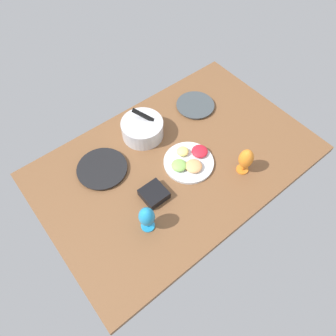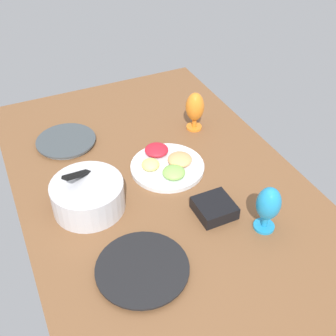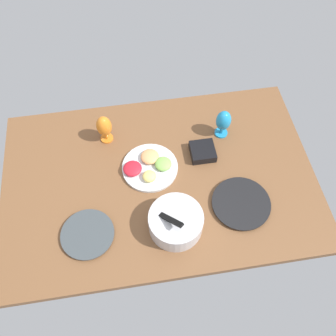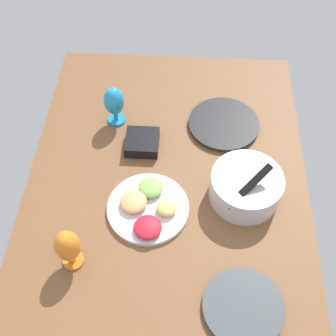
{
  "view_description": "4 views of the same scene",
  "coord_description": "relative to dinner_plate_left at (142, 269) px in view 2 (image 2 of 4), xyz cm",
  "views": [
    {
      "loc": [
        -70.71,
        -79.78,
        149.88
      ],
      "look_at": [
        -10.49,
        -4.9,
        7.25
      ],
      "focal_mm": 33.62,
      "sensor_mm": 36.0,
      "label": 1
    },
    {
      "loc": [
        -113.14,
        47.89,
        106.99
      ],
      "look_at": [
        -3.68,
        -2.7,
        7.25
      ],
      "focal_mm": 45.41,
      "sensor_mm": 36.0,
      "label": 2
    },
    {
      "loc": [
        9.76,
        91.9,
        159.98
      ],
      "look_at": [
        -4.66,
        -0.42,
        7.25
      ],
      "focal_mm": 38.41,
      "sensor_mm": 36.0,
      "label": 3
    },
    {
      "loc": [
        82.16,
        5.53,
        131.66
      ],
      "look_at": [
        -9.33,
        0.33,
        7.25
      ],
      "focal_mm": 46.04,
      "sensor_mm": 36.0,
      "label": 4
    }
  ],
  "objects": [
    {
      "name": "ground_plane",
      "position": [
        37.45,
        -21.5,
        -3.05
      ],
      "size": [
        160.0,
        104.0,
        4.0
      ],
      "primitive_type": "cube",
      "color": "brown"
    },
    {
      "name": "dinner_plate_left",
      "position": [
        0.0,
        0.0,
        0.0
      ],
      "size": [
        28.84,
        28.84,
        2.01
      ],
      "color": "#4C4C51",
      "rests_on": "ground_plane"
    },
    {
      "name": "dinner_plate_right",
      "position": [
        74.88,
        4.43,
        -0.03
      ],
      "size": [
        25.07,
        25.07,
        1.96
      ],
      "color": "silver",
      "rests_on": "ground_plane"
    },
    {
      "name": "mixing_bowl",
      "position": [
        33.63,
        6.54,
        4.89
      ],
      "size": [
        25.34,
        25.34,
        17.6
      ],
      "color": "silver",
      "rests_on": "ground_plane"
    },
    {
      "name": "fruit_platter",
      "position": [
        41.71,
        -27.51,
        0.92
      ],
      "size": [
        29.03,
        29.03,
        5.44
      ],
      "color": "silver",
      "rests_on": "ground_plane"
    },
    {
      "name": "hurricane_glass_orange",
      "position": [
        62.34,
        -50.2,
        9.34
      ],
      "size": [
        8.13,
        8.13,
        17.58
      ],
      "color": "orange",
      "rests_on": "ground_plane"
    },
    {
      "name": "hurricane_glass_blue",
      "position": [
        -0.42,
        -44.08,
        9.38
      ],
      "size": [
        8.13,
        8.13,
        17.46
      ],
      "color": "#208CC5",
      "rests_on": "ground_plane"
    },
    {
      "name": "square_bowl_black",
      "position": [
        12.63,
        -32.16,
        1.58
      ],
      "size": [
        12.82,
        12.82,
        4.73
      ],
      "color": "black",
      "rests_on": "ground_plane"
    }
  ]
}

